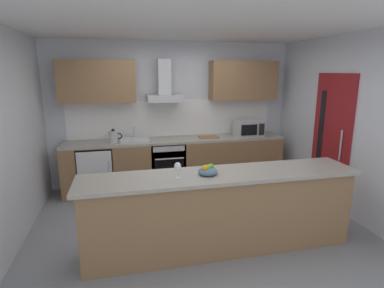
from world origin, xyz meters
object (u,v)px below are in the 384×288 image
object	(u,v)px
refrigerator	(96,170)
sink	(134,139)
wine_glass	(178,167)
microwave	(248,128)
oven	(167,163)
kettle	(113,137)
chopping_board	(209,137)
range_hood	(164,88)
fruit_bowl	(208,171)

from	to	relation	value
refrigerator	sink	xyz separation A→B (m)	(0.67, 0.01, 0.50)
wine_glass	microwave	bearing A→B (deg)	51.17
oven	kettle	world-z (taller)	kettle
oven	microwave	xyz separation A→B (m)	(1.53, -0.03, 0.59)
microwave	wine_glass	bearing A→B (deg)	-128.83
chopping_board	refrigerator	bearing A→B (deg)	179.40
range_hood	microwave	bearing A→B (deg)	-5.87
kettle	chopping_board	world-z (taller)	kettle
kettle	fruit_bowl	world-z (taller)	kettle
sink	fruit_bowl	bearing A→B (deg)	-71.86
range_hood	kettle	bearing A→B (deg)	-169.76
sink	refrigerator	bearing A→B (deg)	-178.82
sink	fruit_bowl	world-z (taller)	sink
refrigerator	microwave	distance (m)	2.82
oven	fruit_bowl	size ratio (longest dim) A/B	3.64
sink	microwave	bearing A→B (deg)	-1.07
oven	chopping_board	bearing A→B (deg)	-1.76
refrigerator	sink	world-z (taller)	sink
microwave	oven	bearing A→B (deg)	178.96
oven	wine_glass	distance (m)	2.27
microwave	sink	distance (m)	2.09
oven	sink	world-z (taller)	sink
chopping_board	range_hood	bearing A→B (deg)	168.77
oven	microwave	distance (m)	1.64
oven	microwave	bearing A→B (deg)	-1.04
sink	range_hood	xyz separation A→B (m)	(0.55, 0.12, 0.86)
sink	wine_glass	size ratio (longest dim) A/B	2.81
sink	range_hood	size ratio (longest dim) A/B	0.69
range_hood	fruit_bowl	world-z (taller)	range_hood
range_hood	chopping_board	size ratio (longest dim) A/B	2.12
oven	chopping_board	xyz separation A→B (m)	(0.77, -0.02, 0.45)
kettle	range_hood	bearing A→B (deg)	10.24
kettle	fruit_bowl	size ratio (longest dim) A/B	1.31
sink	wine_glass	bearing A→B (deg)	-80.80
range_hood	fruit_bowl	size ratio (longest dim) A/B	3.27
oven	range_hood	bearing A→B (deg)	90.00
oven	kettle	size ratio (longest dim) A/B	2.77
oven	refrigerator	world-z (taller)	oven
microwave	kettle	world-z (taller)	microwave
refrigerator	sink	size ratio (longest dim) A/B	1.70
fruit_bowl	chopping_board	bearing A→B (deg)	73.61
wine_glass	chopping_board	size ratio (longest dim) A/B	0.52
oven	fruit_bowl	distance (m)	2.21
sink	kettle	bearing A→B (deg)	-172.70
refrigerator	range_hood	distance (m)	1.83
wine_glass	fruit_bowl	xyz separation A→B (m)	(0.35, 0.04, -0.08)
sink	fruit_bowl	distance (m)	2.26
range_hood	wine_glass	distance (m)	2.42
fruit_bowl	microwave	bearing A→B (deg)	56.82
fruit_bowl	refrigerator	bearing A→B (deg)	122.70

